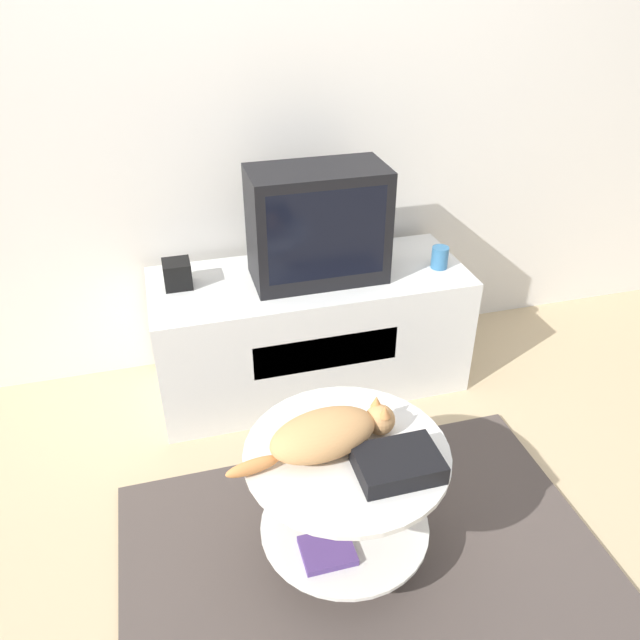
{
  "coord_description": "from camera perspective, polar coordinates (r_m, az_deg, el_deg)",
  "views": [
    {
      "loc": [
        -0.52,
        -1.31,
        1.85
      ],
      "look_at": [
        -0.01,
        0.53,
        0.66
      ],
      "focal_mm": 35.0,
      "sensor_mm": 36.0,
      "label": 1
    }
  ],
  "objects": [
    {
      "name": "mug",
      "position": [
        2.83,
        10.89,
        5.64
      ],
      "size": [
        0.08,
        0.08,
        0.1
      ],
      "color": "teal",
      "rests_on": "tv_stand"
    },
    {
      "name": "tv",
      "position": [
        2.62,
        -0.2,
        8.68
      ],
      "size": [
        0.56,
        0.29,
        0.48
      ],
      "color": "black",
      "rests_on": "tv_stand"
    },
    {
      "name": "ground_plane",
      "position": [
        2.32,
        3.99,
        -20.9
      ],
      "size": [
        12.0,
        12.0,
        0.0
      ],
      "primitive_type": "plane",
      "color": "tan"
    },
    {
      "name": "rug",
      "position": [
        2.31,
        4.0,
        -20.75
      ],
      "size": [
        1.64,
        1.08,
        0.02
      ],
      "color": "#4C423D",
      "rests_on": "ground_plane"
    },
    {
      "name": "coffee_table",
      "position": [
        2.06,
        2.34,
        -15.33
      ],
      "size": [
        0.63,
        0.63,
        0.49
      ],
      "color": "#B2B2B7",
      "rests_on": "rug"
    },
    {
      "name": "speaker",
      "position": [
        2.69,
        -12.91,
        4.12
      ],
      "size": [
        0.11,
        0.11,
        0.11
      ],
      "color": "black",
      "rests_on": "tv_stand"
    },
    {
      "name": "tv_stand",
      "position": [
        2.88,
        -0.9,
        -0.96
      ],
      "size": [
        1.39,
        0.55,
        0.57
      ],
      "color": "silver",
      "rests_on": "ground_plane"
    },
    {
      "name": "cat",
      "position": [
        1.9,
        0.69,
        -10.36
      ],
      "size": [
        0.55,
        0.24,
        0.13
      ],
      "rotation": [
        0.0,
        0.0,
        0.17
      ],
      "color": "tan",
      "rests_on": "coffee_table"
    },
    {
      "name": "wall_back",
      "position": [
        2.81,
        -4.81,
        20.56
      ],
      "size": [
        8.0,
        0.05,
        2.6
      ],
      "color": "silver",
      "rests_on": "ground_plane"
    },
    {
      "name": "dvd_box",
      "position": [
        1.87,
        7.14,
        -12.92
      ],
      "size": [
        0.25,
        0.17,
        0.06
      ],
      "color": "black",
      "rests_on": "coffee_table"
    }
  ]
}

